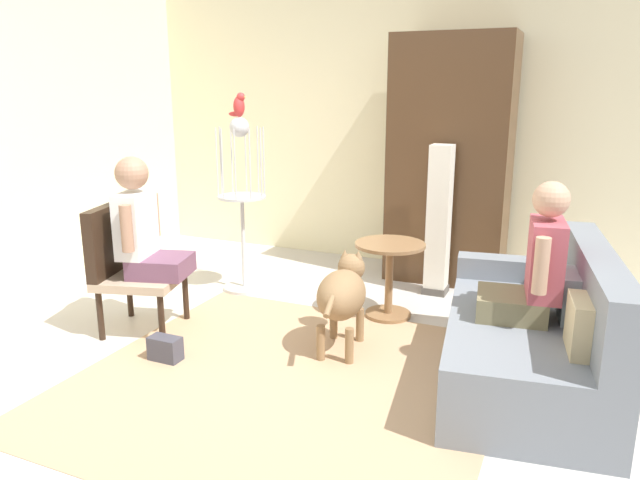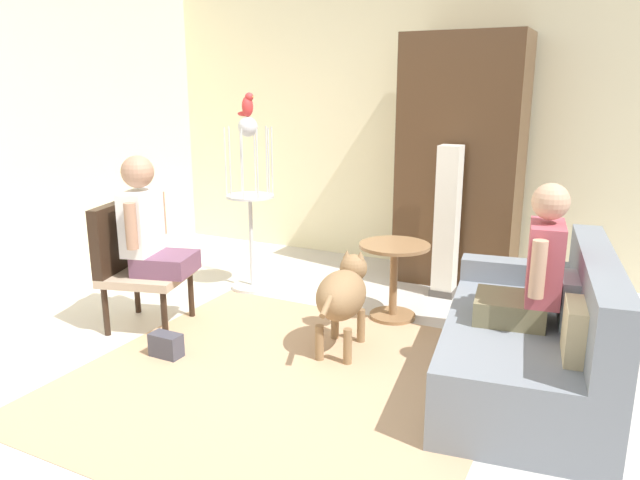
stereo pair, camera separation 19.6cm
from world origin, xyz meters
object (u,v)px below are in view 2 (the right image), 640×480
couch (535,342)px  column_lamp (447,223)px  round_end_table (394,272)px  parrot (248,105)px  dog (343,293)px  person_on_couch (533,269)px  person_on_armchair (149,226)px  bird_cage_stand (250,203)px  armchair (131,258)px  handbag (166,345)px  armoire_cabinet (461,162)px

couch → column_lamp: column_lamp is taller
round_end_table → parrot: parrot is taller
couch → round_end_table: 1.31m
couch → dog: (-1.23, -0.00, 0.10)m
round_end_table → parrot: 1.82m
person_on_couch → round_end_table: bearing=146.6°
round_end_table → person_on_armchair: bearing=-148.0°
person_on_armchair → parrot: parrot is taller
person_on_couch → couch: bearing=29.6°
bird_cage_stand → armchair: bearing=-106.5°
couch → parrot: 2.89m
round_end_table → bird_cage_stand: bird_cage_stand is taller
couch → armchair: armchair is taller
bird_cage_stand → handbag: size_ratio=7.04×
person_on_couch → column_lamp: size_ratio=0.63×
person_on_couch → dog: (-1.19, 0.02, -0.34)m
dog → bird_cage_stand: bearing=147.7°
person_on_couch → armoire_cabinet: (-0.89, 1.85, 0.35)m
couch → person_on_armchair: (-2.64, -0.27, 0.47)m
person_on_armchair → round_end_table: person_on_armchair is taller
round_end_table → armoire_cabinet: (0.19, 1.14, 0.72)m
round_end_table → handbag: (-1.09, -1.33, -0.29)m
armchair → person_on_armchair: size_ratio=1.08×
couch → column_lamp: 1.68m
couch → person_on_couch: 0.45m
armchair → handbag: bearing=-30.0°
person_on_couch → bird_cage_stand: size_ratio=0.54×
round_end_table → parrot: (-1.34, 0.10, 1.22)m
bird_cage_stand → handbag: (0.25, -1.42, -0.69)m
column_lamp → round_end_table: bearing=-106.9°
armchair → bird_cage_stand: bearing=73.5°
couch → person_on_armchair: person_on_armchair is taller
armchair → handbag: armchair is taller
column_lamp → handbag: size_ratio=6.02×
dog → parrot: size_ratio=4.26×
parrot → handbag: parrot is taller
armchair → dog: size_ratio=1.10×
parrot → column_lamp: parrot is taller
bird_cage_stand → handbag: 1.60m
person_on_armchair → bird_cage_stand: bird_cage_stand is taller
dog → person_on_couch: bearing=-1.2°
parrot → round_end_table: bearing=-4.2°
column_lamp → armchair: bearing=-138.2°
armchair → dog: (1.56, 0.31, -0.12)m
armchair → round_end_table: armchair is taller
person_on_couch → parrot: size_ratio=4.14×
couch → person_on_couch: bearing=-150.4°
round_end_table → column_lamp: 0.77m
round_end_table → handbag: size_ratio=2.78×
person_on_armchair → handbag: (0.43, -0.37, -0.69)m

